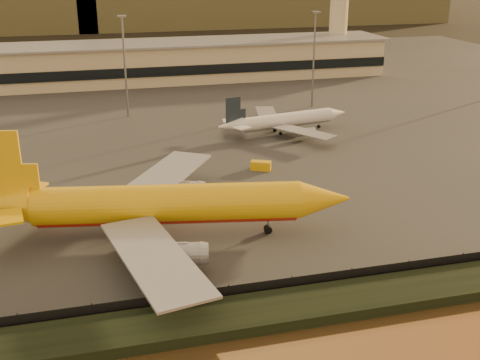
% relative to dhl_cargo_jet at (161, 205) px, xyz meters
% --- Properties ---
extents(ground, '(900.00, 900.00, 0.00)m').
position_rel_dhl_cargo_jet_xyz_m(ground, '(11.24, -7.08, -5.20)').
color(ground, black).
rests_on(ground, ground).
extents(embankment, '(320.00, 7.00, 1.40)m').
position_rel_dhl_cargo_jet_xyz_m(embankment, '(11.24, -24.08, -4.50)').
color(embankment, black).
rests_on(embankment, ground).
extents(tarmac, '(320.00, 220.00, 0.20)m').
position_rel_dhl_cargo_jet_xyz_m(tarmac, '(11.24, 87.92, -5.10)').
color(tarmac, '#2D2D2D').
rests_on(tarmac, ground).
extents(perimeter_fence, '(300.00, 0.05, 2.20)m').
position_rel_dhl_cargo_jet_xyz_m(perimeter_fence, '(11.24, -20.08, -3.90)').
color(perimeter_fence, black).
rests_on(perimeter_fence, tarmac).
extents(terminal_building, '(202.00, 25.00, 12.60)m').
position_rel_dhl_cargo_jet_xyz_m(terminal_building, '(-3.28, 118.47, 1.04)').
color(terminal_building, '#C9B28B').
rests_on(terminal_building, tarmac).
extents(control_tower, '(11.20, 11.20, 35.50)m').
position_rel_dhl_cargo_jet_xyz_m(control_tower, '(81.24, 123.92, 16.46)').
color(control_tower, '#C9B28B').
rests_on(control_tower, tarmac).
extents(apron_light_masts, '(152.20, 12.20, 25.40)m').
position_rel_dhl_cargo_jet_xyz_m(apron_light_masts, '(26.24, 67.92, 10.50)').
color(apron_light_masts, slate).
rests_on(apron_light_masts, tarmac).
extents(dhl_cargo_jet, '(55.91, 54.01, 16.76)m').
position_rel_dhl_cargo_jet_xyz_m(dhl_cargo_jet, '(0.00, 0.00, 0.00)').
color(dhl_cargo_jet, '#E5AA0C').
rests_on(dhl_cargo_jet, tarmac).
extents(white_narrowbody_jet, '(33.67, 32.43, 9.70)m').
position_rel_dhl_cargo_jet_xyz_m(white_narrowbody_jet, '(35.54, 48.19, -2.11)').
color(white_narrowbody_jet, white).
rests_on(white_narrowbody_jet, tarmac).
extents(gse_vehicle_yellow, '(4.27, 3.23, 1.75)m').
position_rel_dhl_cargo_jet_xyz_m(gse_vehicle_yellow, '(22.64, 24.49, -4.13)').
color(gse_vehicle_yellow, '#E5AA0C').
rests_on(gse_vehicle_yellow, tarmac).
extents(gse_vehicle_white, '(4.62, 3.12, 1.91)m').
position_rel_dhl_cargo_jet_xyz_m(gse_vehicle_white, '(3.54, 21.81, -4.05)').
color(gse_vehicle_white, white).
rests_on(gse_vehicle_white, tarmac).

